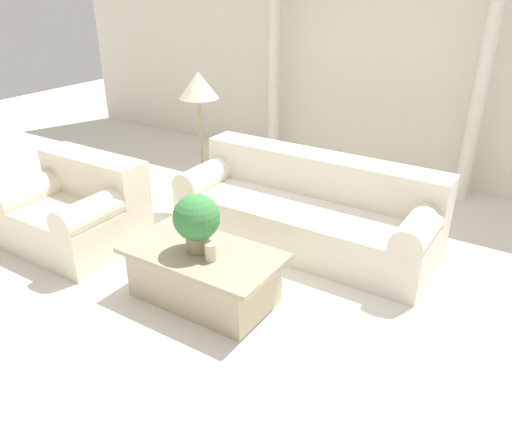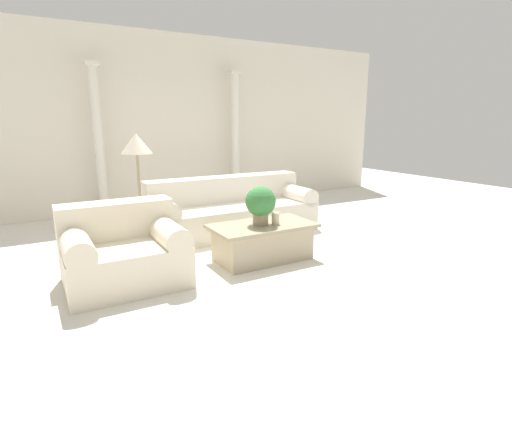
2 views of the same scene
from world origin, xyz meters
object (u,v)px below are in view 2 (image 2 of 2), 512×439
Objects in this scene: loveseat at (123,250)px; floor_lamp at (137,149)px; potted_plant at (261,203)px; coffee_table at (262,241)px; sofa_long at (231,210)px.

loveseat is 0.79× the size of floor_lamp.
potted_plant is 1.85m from floor_lamp.
floor_lamp is at bearing 68.05° from loveseat.
potted_plant is at bearing -164.60° from coffee_table.
loveseat is 2.52× the size of potted_plant.
coffee_table is at bearing -51.97° from floor_lamp.
potted_plant is (-0.03, -0.01, 0.48)m from coffee_table.
potted_plant reaches higher than sofa_long.
coffee_table is 2.06m from floor_lamp.
coffee_table is at bearing 15.40° from potted_plant.
sofa_long is at bearing -3.09° from floor_lamp.
potted_plant is (1.58, -0.12, 0.36)m from loveseat.
loveseat is (-1.85, -1.21, 0.02)m from sofa_long.
loveseat is at bearing -111.95° from floor_lamp.
sofa_long is 5.33× the size of potted_plant.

